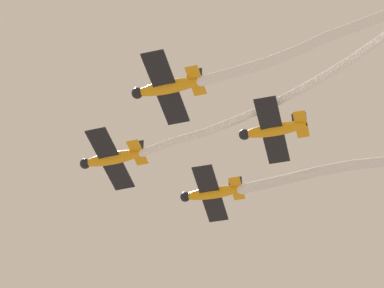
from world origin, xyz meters
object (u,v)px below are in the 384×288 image
Objects in this scene: airplane_left_wing at (167,87)px; airplane_slot at (273,130)px; airplane_right_wing at (211,193)px; airplane_lead at (111,158)px.

airplane_slot is (8.26, 5.23, 0.20)m from airplane_left_wing.
airplane_right_wing is at bearing -90.50° from airplane_left_wing.
airplane_lead is 13.83m from airplane_slot.
airplane_lead is 9.78m from airplane_right_wing.
airplane_right_wing is (3.03, 13.49, 0.70)m from airplane_left_wing.
airplane_left_wing is at bearing 135.39° from airplane_lead.
airplane_slot is at bearing -135.52° from airplane_left_wing.
airplane_right_wing is 9.79m from airplane_slot.
airplane_lead is 9.79m from airplane_left_wing.
airplane_right_wing reaches higher than airplane_slot.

